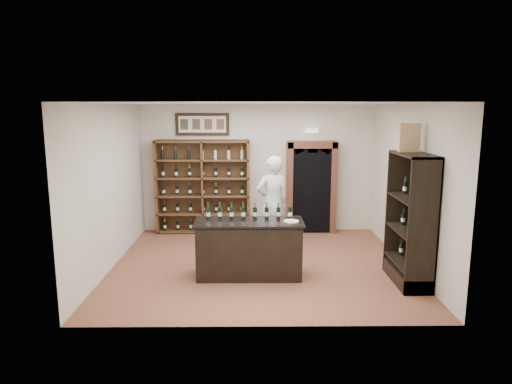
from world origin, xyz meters
TOP-DOWN VIEW (x-y plane):
  - floor at (0.00, 0.00)m, footprint 5.50×5.50m
  - ceiling at (0.00, 0.00)m, footprint 5.50×5.50m
  - wall_back at (0.00, 2.50)m, footprint 5.50×0.04m
  - wall_left at (-2.75, 0.00)m, footprint 0.04×5.00m
  - wall_right at (2.75, 0.00)m, footprint 0.04×5.00m
  - wine_shelf at (-1.30, 2.33)m, footprint 2.20×0.38m
  - framed_picture at (-1.30, 2.47)m, footprint 1.25×0.04m
  - arched_doorway at (1.25, 2.33)m, footprint 1.17×0.35m
  - emergency_light at (1.25, 2.42)m, footprint 0.30×0.10m
  - tasting_counter at (-0.20, -0.60)m, footprint 1.88×0.78m
  - counter_bottle_0 at (-0.92, -0.46)m, footprint 0.07×0.07m
  - counter_bottle_1 at (-0.71, -0.46)m, footprint 0.07×0.07m
  - counter_bottle_2 at (-0.51, -0.46)m, footprint 0.07×0.07m
  - counter_bottle_3 at (-0.30, -0.46)m, footprint 0.07×0.07m
  - counter_bottle_4 at (-0.10, -0.46)m, footprint 0.07×0.07m
  - counter_bottle_5 at (0.11, -0.46)m, footprint 0.07×0.07m
  - counter_bottle_6 at (0.31, -0.46)m, footprint 0.07×0.07m
  - counter_bottle_7 at (0.52, -0.46)m, footprint 0.07×0.07m
  - side_cabinet at (2.52, -0.90)m, footprint 0.48×1.20m
  - shopkeeper at (0.28, 1.09)m, footprint 0.83×0.70m
  - plate at (0.53, -0.67)m, footprint 0.26×0.26m
  - wine_crate at (2.47, -0.67)m, footprint 0.35×0.17m

SIDE VIEW (x-z plane):
  - floor at x=0.00m, z-range 0.00..0.00m
  - tasting_counter at x=-0.20m, z-range -0.01..0.99m
  - side_cabinet at x=2.52m, z-range -0.35..1.85m
  - shopkeeper at x=0.28m, z-range 0.00..1.95m
  - plate at x=0.53m, z-range 1.00..1.02m
  - wine_shelf at x=-1.30m, z-range 0.00..2.20m
  - counter_bottle_0 at x=-0.92m, z-range 0.96..1.26m
  - counter_bottle_1 at x=-0.71m, z-range 0.96..1.26m
  - counter_bottle_2 at x=-0.51m, z-range 0.96..1.26m
  - counter_bottle_3 at x=-0.30m, z-range 0.96..1.26m
  - counter_bottle_4 at x=-0.10m, z-range 0.96..1.26m
  - counter_bottle_5 at x=0.11m, z-range 0.96..1.26m
  - counter_bottle_6 at x=0.31m, z-range 0.96..1.26m
  - counter_bottle_7 at x=0.52m, z-range 0.96..1.26m
  - arched_doorway at x=1.25m, z-range 0.05..2.22m
  - wall_back at x=0.00m, z-range 0.00..3.00m
  - wall_left at x=-2.75m, z-range 0.00..3.00m
  - wall_right at x=2.75m, z-range 0.00..3.00m
  - emergency_light at x=1.25m, z-range 2.35..2.45m
  - wine_crate at x=2.47m, z-range 2.20..2.68m
  - framed_picture at x=-1.30m, z-range 2.29..2.81m
  - ceiling at x=0.00m, z-range 3.00..3.00m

